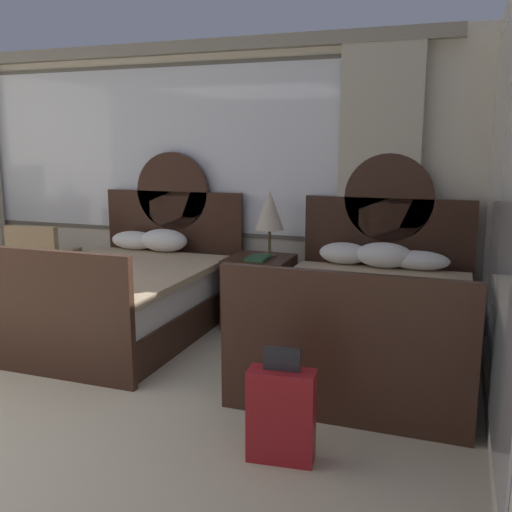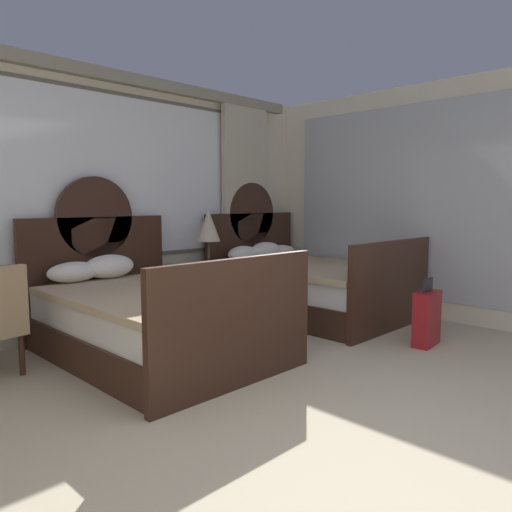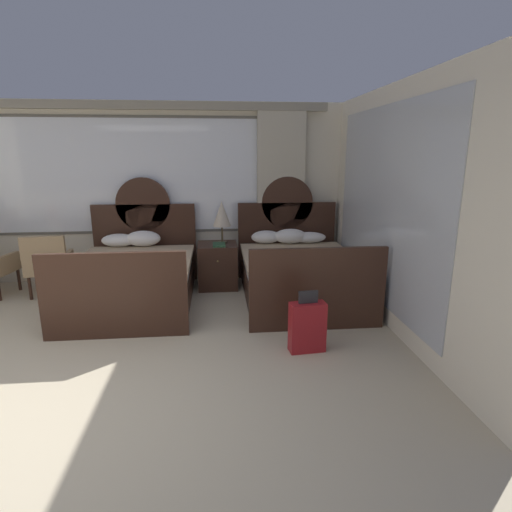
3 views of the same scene
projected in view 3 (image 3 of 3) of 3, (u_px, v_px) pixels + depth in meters
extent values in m
plane|color=#BCAD8E|center=(33.00, 428.00, 3.00)|extent=(24.00, 24.00, 0.00)
cube|color=beige|center=(126.00, 194.00, 6.26)|extent=(6.65, 0.07, 2.70)
cube|color=#646054|center=(124.00, 176.00, 6.15)|extent=(4.40, 0.02, 1.75)
cube|color=white|center=(124.00, 176.00, 6.14)|extent=(4.32, 0.02, 1.67)
cube|color=#C1B79E|center=(281.00, 196.00, 6.36)|extent=(0.73, 0.08, 2.60)
cube|color=gray|center=(117.00, 105.00, 5.81)|extent=(6.12, 0.10, 0.12)
cube|color=beige|center=(398.00, 210.00, 4.47)|extent=(0.07, 4.28, 2.70)
cube|color=#B2B7BC|center=(384.00, 207.00, 4.76)|extent=(0.01, 3.00, 2.27)
cube|color=#382116|center=(135.00, 293.00, 5.43)|extent=(1.46, 2.02, 0.30)
cube|color=white|center=(134.00, 273.00, 5.36)|extent=(1.40, 1.92, 0.25)
cube|color=tan|center=(132.00, 264.00, 5.25)|extent=(1.50, 1.82, 0.06)
cube|color=#382116|center=(146.00, 243.00, 6.32)|extent=(1.54, 0.06, 1.20)
cylinder|color=#382116|center=(143.00, 204.00, 6.17)|extent=(0.80, 0.06, 0.80)
cube|color=#382116|center=(114.00, 296.00, 4.35)|extent=(1.54, 0.06, 0.95)
ellipsoid|color=white|center=(119.00, 240.00, 6.05)|extent=(0.50, 0.27, 0.19)
ellipsoid|color=white|center=(143.00, 239.00, 6.06)|extent=(0.50, 0.30, 0.23)
cube|color=#382116|center=(299.00, 288.00, 5.64)|extent=(1.46, 2.02, 0.30)
cube|color=white|center=(299.00, 269.00, 5.57)|extent=(1.40, 1.92, 0.25)
cube|color=tan|center=(301.00, 259.00, 5.46)|extent=(1.50, 1.82, 0.06)
cube|color=#382116|center=(286.00, 240.00, 6.53)|extent=(1.54, 0.06, 1.20)
cylinder|color=#382116|center=(287.00, 203.00, 6.38)|extent=(0.80, 0.06, 0.80)
cube|color=#382116|center=(318.00, 290.00, 4.55)|extent=(1.54, 0.06, 0.95)
ellipsoid|color=white|center=(266.00, 237.00, 6.26)|extent=(0.45, 0.27, 0.20)
ellipsoid|color=white|center=(290.00, 236.00, 6.25)|extent=(0.50, 0.27, 0.23)
ellipsoid|color=white|center=(309.00, 237.00, 6.30)|extent=(0.53, 0.25, 0.17)
cube|color=#382116|center=(218.00, 265.00, 6.10)|extent=(0.57, 0.57, 0.65)
sphere|color=tan|center=(218.00, 261.00, 5.77)|extent=(0.02, 0.02, 0.02)
cylinder|color=brown|center=(222.00, 242.00, 6.08)|extent=(0.14, 0.14, 0.02)
cylinder|color=brown|center=(222.00, 234.00, 6.05)|extent=(0.03, 0.03, 0.24)
cone|color=beige|center=(222.00, 214.00, 5.97)|extent=(0.27, 0.27, 0.36)
cube|color=#285133|center=(219.00, 245.00, 5.90)|extent=(0.18, 0.26, 0.03)
cube|color=tan|center=(50.00, 268.00, 5.79)|extent=(0.62, 0.62, 0.10)
cube|color=tan|center=(43.00, 253.00, 5.50)|extent=(0.56, 0.15, 0.45)
cube|color=tan|center=(68.00, 258.00, 5.81)|extent=(0.12, 0.50, 0.16)
cube|color=tan|center=(30.00, 260.00, 5.70)|extent=(0.12, 0.50, 0.16)
cylinder|color=#382116|center=(73.00, 277.00, 6.10)|extent=(0.04, 0.04, 0.33)
cylinder|color=#382116|center=(39.00, 279.00, 6.00)|extent=(0.04, 0.04, 0.33)
cylinder|color=#382116|center=(66.00, 286.00, 5.67)|extent=(0.04, 0.04, 0.33)
cylinder|color=#382116|center=(30.00, 288.00, 5.58)|extent=(0.04, 0.04, 0.33)
cube|color=tan|center=(7.00, 261.00, 5.67)|extent=(0.13, 0.50, 0.16)
cylinder|color=#382116|center=(19.00, 279.00, 5.97)|extent=(0.04, 0.04, 0.33)
cube|color=maroon|center=(307.00, 327.00, 4.11)|extent=(0.37, 0.19, 0.51)
cube|color=#232326|center=(308.00, 297.00, 4.03)|extent=(0.20, 0.04, 0.13)
cylinder|color=black|center=(293.00, 349.00, 4.13)|extent=(0.05, 0.02, 0.05)
cylinder|color=black|center=(320.00, 347.00, 4.19)|extent=(0.05, 0.02, 0.05)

